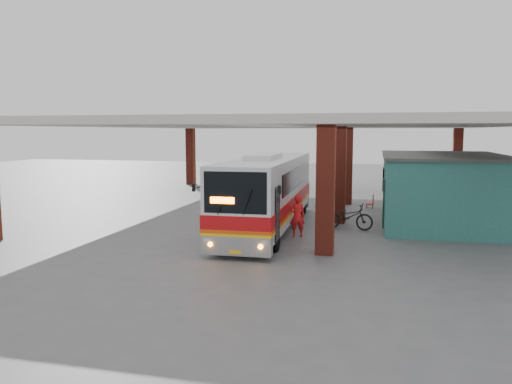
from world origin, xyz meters
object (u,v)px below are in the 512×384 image
object	(u,v)px
pedestrian	(297,216)
red_chair	(372,202)
coach_bus	(268,192)
motorcycle	(348,216)

from	to	relation	value
pedestrian	red_chair	bearing A→B (deg)	-128.70
pedestrian	coach_bus	bearing A→B (deg)	-60.44
coach_bus	pedestrian	size ratio (longest dim) A/B	6.70
motorcycle	pedestrian	size ratio (longest dim) A/B	1.27
red_chair	motorcycle	bearing A→B (deg)	-96.64
red_chair	coach_bus	bearing A→B (deg)	-119.42
motorcycle	red_chair	bearing A→B (deg)	1.29
pedestrian	red_chair	size ratio (longest dim) A/B	2.19
motorcycle	coach_bus	bearing A→B (deg)	112.54
motorcycle	pedestrian	bearing A→B (deg)	146.70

